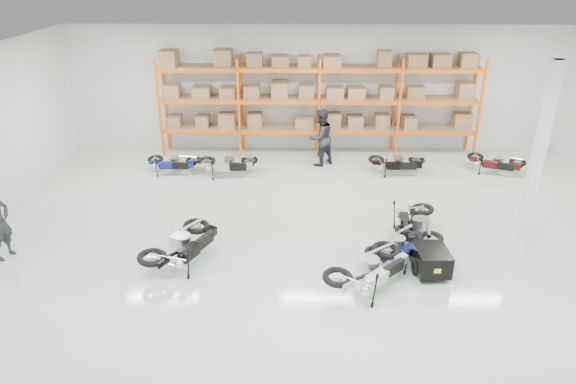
{
  "coord_description": "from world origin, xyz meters",
  "views": [
    {
      "loc": [
        -0.8,
        -11.47,
        6.64
      ],
      "look_at": [
        -0.99,
        0.53,
        1.1
      ],
      "focal_mm": 32.0,
      "sensor_mm": 36.0,
      "label": 1
    }
  ],
  "objects_px": {
    "trailer": "(431,260)",
    "moto_black_far_left": "(183,240)",
    "person_back": "(321,137)",
    "moto_back_d": "(496,159)",
    "moto_silver_left": "(372,264)",
    "moto_back_c": "(398,160)",
    "moto_touring_right": "(417,219)",
    "moto_blue_centre": "(400,241)",
    "moto_back_b": "(228,160)",
    "moto_back_a": "(173,159)"
  },
  "relations": [
    {
      "from": "trailer",
      "to": "moto_black_far_left",
      "type": "bearing_deg",
      "value": 171.85
    },
    {
      "from": "person_back",
      "to": "moto_back_d",
      "type": "bearing_deg",
      "value": 136.11
    },
    {
      "from": "moto_silver_left",
      "to": "moto_back_d",
      "type": "distance_m",
      "value": 8.31
    },
    {
      "from": "moto_back_c",
      "to": "trailer",
      "type": "bearing_deg",
      "value": 177.95
    },
    {
      "from": "moto_touring_right",
      "to": "trailer",
      "type": "xyz_separation_m",
      "value": [
        0.0,
        -1.6,
        -0.2
      ]
    },
    {
      "from": "moto_blue_centre",
      "to": "moto_back_d",
      "type": "height_order",
      "value": "moto_blue_centre"
    },
    {
      "from": "person_back",
      "to": "moto_black_far_left",
      "type": "bearing_deg",
      "value": 23.96
    },
    {
      "from": "trailer",
      "to": "moto_touring_right",
      "type": "bearing_deg",
      "value": 86.22
    },
    {
      "from": "moto_touring_right",
      "to": "moto_back_c",
      "type": "relative_size",
      "value": 1.16
    },
    {
      "from": "moto_black_far_left",
      "to": "person_back",
      "type": "bearing_deg",
      "value": -92.38
    },
    {
      "from": "moto_blue_centre",
      "to": "moto_black_far_left",
      "type": "relative_size",
      "value": 0.84
    },
    {
      "from": "moto_silver_left",
      "to": "trailer",
      "type": "xyz_separation_m",
      "value": [
        1.43,
        0.51,
        -0.22
      ]
    },
    {
      "from": "moto_black_far_left",
      "to": "moto_back_c",
      "type": "bearing_deg",
      "value": -110.86
    },
    {
      "from": "moto_blue_centre",
      "to": "moto_back_b",
      "type": "distance_m",
      "value": 7.0
    },
    {
      "from": "moto_touring_right",
      "to": "person_back",
      "type": "bearing_deg",
      "value": 118.75
    },
    {
      "from": "trailer",
      "to": "person_back",
      "type": "distance_m",
      "value": 7.16
    },
    {
      "from": "moto_silver_left",
      "to": "moto_touring_right",
      "type": "xyz_separation_m",
      "value": [
        1.43,
        2.11,
        -0.02
      ]
    },
    {
      "from": "moto_back_a",
      "to": "trailer",
      "type": "bearing_deg",
      "value": -127.02
    },
    {
      "from": "moto_blue_centre",
      "to": "person_back",
      "type": "xyz_separation_m",
      "value": [
        -1.62,
        6.17,
        0.48
      ]
    },
    {
      "from": "moto_silver_left",
      "to": "moto_back_c",
      "type": "distance_m",
      "value": 6.74
    },
    {
      "from": "moto_silver_left",
      "to": "moto_back_a",
      "type": "distance_m",
      "value": 8.65
    },
    {
      "from": "moto_back_b",
      "to": "moto_blue_centre",
      "type": "bearing_deg",
      "value": -141.63
    },
    {
      "from": "moto_back_c",
      "to": "person_back",
      "type": "distance_m",
      "value": 2.7
    },
    {
      "from": "moto_black_far_left",
      "to": "moto_touring_right",
      "type": "xyz_separation_m",
      "value": [
        5.71,
        1.16,
        -0.03
      ]
    },
    {
      "from": "moto_silver_left",
      "to": "moto_black_far_left",
      "type": "height_order",
      "value": "moto_black_far_left"
    },
    {
      "from": "moto_touring_right",
      "to": "moto_back_a",
      "type": "height_order",
      "value": "moto_touring_right"
    },
    {
      "from": "moto_blue_centre",
      "to": "moto_back_c",
      "type": "relative_size",
      "value": 1.03
    },
    {
      "from": "moto_black_far_left",
      "to": "moto_back_a",
      "type": "distance_m",
      "value": 5.7
    },
    {
      "from": "moto_back_a",
      "to": "moto_back_d",
      "type": "xyz_separation_m",
      "value": [
        10.78,
        0.17,
        0.02
      ]
    },
    {
      "from": "moto_back_d",
      "to": "person_back",
      "type": "relative_size",
      "value": 0.81
    },
    {
      "from": "person_back",
      "to": "moto_back_b",
      "type": "bearing_deg",
      "value": -19.43
    },
    {
      "from": "moto_touring_right",
      "to": "moto_back_d",
      "type": "distance_m",
      "value": 5.76
    },
    {
      "from": "moto_back_a",
      "to": "moto_back_c",
      "type": "distance_m",
      "value": 7.49
    },
    {
      "from": "moto_black_far_left",
      "to": "moto_silver_left",
      "type": "bearing_deg",
      "value": -166.19
    },
    {
      "from": "moto_silver_left",
      "to": "person_back",
      "type": "bearing_deg",
      "value": -36.98
    },
    {
      "from": "moto_black_far_left",
      "to": "moto_touring_right",
      "type": "bearing_deg",
      "value": -142.17
    },
    {
      "from": "moto_back_a",
      "to": "moto_blue_centre",
      "type": "bearing_deg",
      "value": -126.51
    },
    {
      "from": "moto_blue_centre",
      "to": "moto_touring_right",
      "type": "xyz_separation_m",
      "value": [
        0.61,
        0.99,
        0.06
      ]
    },
    {
      "from": "moto_silver_left",
      "to": "moto_back_a",
      "type": "relative_size",
      "value": 1.25
    },
    {
      "from": "moto_back_b",
      "to": "moto_back_d",
      "type": "bearing_deg",
      "value": -91.87
    },
    {
      "from": "trailer",
      "to": "person_back",
      "type": "relative_size",
      "value": 0.77
    },
    {
      "from": "moto_touring_right",
      "to": "moto_back_c",
      "type": "bearing_deg",
      "value": 91.47
    },
    {
      "from": "moto_back_c",
      "to": "person_back",
      "type": "xyz_separation_m",
      "value": [
        -2.54,
        0.77,
        0.49
      ]
    },
    {
      "from": "trailer",
      "to": "person_back",
      "type": "height_order",
      "value": "person_back"
    },
    {
      "from": "moto_silver_left",
      "to": "moto_back_a",
      "type": "xyz_separation_m",
      "value": [
        -5.75,
        6.45,
        -0.12
      ]
    },
    {
      "from": "moto_blue_centre",
      "to": "moto_black_far_left",
      "type": "bearing_deg",
      "value": 41.44
    },
    {
      "from": "trailer",
      "to": "moto_back_a",
      "type": "distance_m",
      "value": 9.32
    },
    {
      "from": "moto_back_a",
      "to": "person_back",
      "type": "bearing_deg",
      "value": -77.87
    },
    {
      "from": "moto_silver_left",
      "to": "moto_back_b",
      "type": "xyz_separation_m",
      "value": [
        -3.89,
        6.29,
        -0.07
      ]
    },
    {
      "from": "moto_back_b",
      "to": "person_back",
      "type": "xyz_separation_m",
      "value": [
        3.09,
        1.0,
        0.47
      ]
    }
  ]
}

